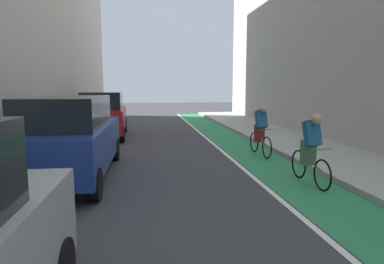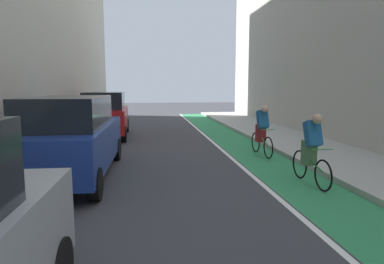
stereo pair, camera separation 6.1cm
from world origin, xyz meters
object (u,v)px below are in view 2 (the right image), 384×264
object	(u,v)px
parked_suv_blue	(71,137)
cyclist_far	(262,129)
cyclist_trailing	(311,149)
parked_suv_red	(105,114)

from	to	relation	value
parked_suv_blue	cyclist_far	world-z (taller)	parked_suv_blue
parked_suv_blue	cyclist_trailing	bearing A→B (deg)	-13.02
parked_suv_blue	cyclist_trailing	world-z (taller)	parked_suv_blue
cyclist_far	parked_suv_blue	bearing A→B (deg)	-159.95
parked_suv_blue	parked_suv_red	distance (m)	6.62
parked_suv_red	cyclist_trailing	xyz separation A→B (m)	(5.49, -7.89, -0.20)
cyclist_trailing	parked_suv_red	bearing A→B (deg)	124.83
cyclist_trailing	parked_suv_blue	bearing A→B (deg)	166.98
parked_suv_blue	cyclist_far	xyz separation A→B (m)	(5.48, 2.00, -0.17)
parked_suv_blue	cyclist_far	bearing A→B (deg)	20.05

